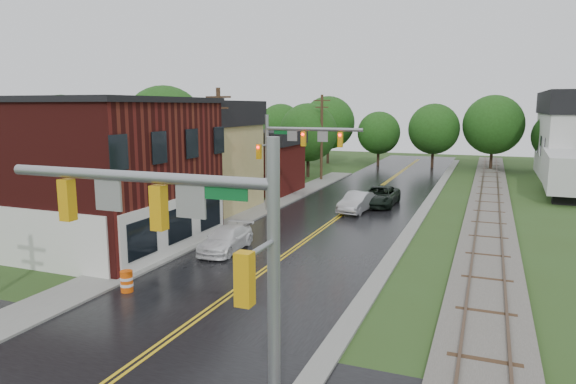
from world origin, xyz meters
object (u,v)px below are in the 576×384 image
Objects in this scene: traffic_signal_near at (188,233)px; tree_left_a at (65,143)px; suv_dark at (380,196)px; pickup_white at (226,240)px; utility_pole_b at (219,154)px; sedan_silver at (357,202)px; brick_building at (73,171)px; traffic_signal_far at (294,146)px; tree_left_c at (244,139)px; semi_trailer at (561,170)px; tree_left_b at (165,129)px; construction_barrel at (127,282)px; utility_pole_c at (322,136)px; tree_left_e at (309,134)px.

tree_left_a is (-23.32, 19.90, 0.15)m from traffic_signal_near.
suv_dark reaches higher than pickup_white.
utility_pole_b is 2.00× the size of sedan_silver.
brick_building is 3.17× the size of sedan_silver.
utility_pole_b reaches higher than traffic_signal_far.
semi_trailer is at bearing 5.63° from tree_left_c.
traffic_signal_far is at bearing 53.08° from brick_building.
tree_left_c reaches higher than traffic_signal_far.
tree_left_b is (2.00, 10.00, 0.60)m from tree_left_a.
pickup_white is 32.72m from semi_trailer.
traffic_signal_near is 25.94m from traffic_signal_far.
tree_left_c is at bearing 149.98° from sedan_silver.
sedan_silver is at bearing 69.12° from pickup_white.
traffic_signal_far is at bearing -140.50° from semi_trailer.
suv_dark is (-1.61, 30.17, -4.20)m from traffic_signal_near.
brick_building is 10.75m from construction_barrel.
suv_dark is at bearing 44.18° from traffic_signal_far.
tree_left_b is (-14.38, 4.90, 0.74)m from traffic_signal_far.
tree_left_c is 0.63× the size of semi_trailer.
tree_left_a is at bearing -179.55° from utility_pole_b.
tree_left_a is 20.67m from construction_barrel.
pickup_white is at bearing 82.37° from construction_barrel.
traffic_signal_far is 0.96× the size of tree_left_c.
suv_dark is (8.66, -11.83, -3.95)m from utility_pole_c.
tree_left_a reaches higher than tree_left_e.
sedan_silver is at bearing 46.57° from brick_building.
traffic_signal_near is at bearing -65.44° from tree_left_c.
utility_pole_b reaches higher than brick_building.
traffic_signal_near reaches higher than construction_barrel.
tree_left_a is at bearing 136.87° from brick_building.
utility_pole_c is 9.65× the size of construction_barrel.
traffic_signal_near is at bearing -74.48° from traffic_signal_far.
tree_left_c is 17.90m from suv_dark.
tree_left_c reaches higher than construction_barrel.
pickup_white is (10.54, -23.66, -3.87)m from tree_left_c.
brick_building is at bearing -72.39° from tree_left_b.
suv_dark is (10.70, -13.72, -4.05)m from tree_left_e.
suv_dark is at bearing -52.05° from tree_left_e.
tree_left_e is (5.00, 6.00, 0.30)m from tree_left_c.
tree_left_e is 0.67× the size of semi_trailer.
tree_left_e is 30.46m from pickup_white.
tree_left_c is 29.79m from semi_trailer.
traffic_signal_near is 42.69m from semi_trailer.
traffic_signal_far is 0.76× the size of tree_left_b.
tree_left_b is 2.15× the size of sedan_silver.
traffic_signal_near is 27.49m from sedan_silver.
utility_pole_b is at bearing -68.51° from tree_left_c.
utility_pole_c is (-10.27, 42.00, -0.25)m from traffic_signal_near.
traffic_signal_near is 0.60× the size of semi_trailer.
utility_pole_c is 17.25m from sedan_silver.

